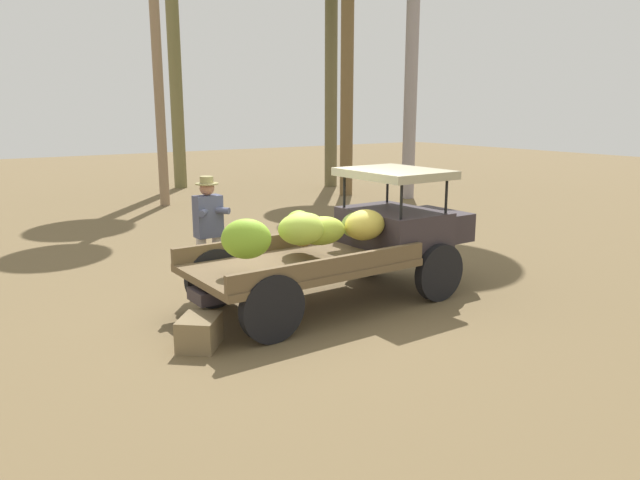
# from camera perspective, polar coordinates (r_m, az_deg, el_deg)

# --- Properties ---
(ground_plane) EXTENTS (60.00, 60.00, 0.00)m
(ground_plane) POSITION_cam_1_polar(r_m,az_deg,el_deg) (8.71, -1.90, -6.03)
(ground_plane) COLOR brown
(truck) EXTENTS (4.51, 1.80, 1.86)m
(truck) POSITION_cam_1_polar(r_m,az_deg,el_deg) (8.70, 3.10, 0.14)
(truck) COLOR #322A2E
(truck) RESTS_ON ground
(farmer) EXTENTS (0.53, 0.46, 1.77)m
(farmer) POSITION_cam_1_polar(r_m,az_deg,el_deg) (9.18, -10.51, 1.24)
(farmer) COLOR #BDB1AC
(farmer) RESTS_ON ground
(wooden_crate) EXTENTS (0.67, 0.68, 0.37)m
(wooden_crate) POSITION_cam_1_polar(r_m,az_deg,el_deg) (7.26, -11.37, -8.57)
(wooden_crate) COLOR olive
(wooden_crate) RESTS_ON ground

